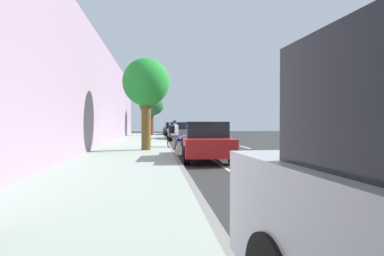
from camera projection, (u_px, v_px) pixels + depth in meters
name	position (u px, v px, depth m)	size (l,w,h in m)	color
ground	(200.00, 148.00, 18.69)	(71.83, 71.83, 0.00)	#2C2C2C
sidewalk	(135.00, 148.00, 18.27)	(3.83, 44.89, 0.13)	#97A799
curb_edge	(170.00, 147.00, 18.50)	(0.16, 44.89, 0.13)	gray
lane_stripe_centre	(245.00, 147.00, 19.34)	(0.14, 44.20, 0.01)	white
lane_stripe_bike_edge	(195.00, 148.00, 18.66)	(0.12, 44.89, 0.01)	white
building_facade	(95.00, 93.00, 17.98)	(0.50, 44.89, 6.28)	gray
parked_sedan_black_nearest	(172.00, 129.00, 37.20)	(2.02, 4.49, 1.52)	black
parked_sedan_grey_second	(179.00, 131.00, 27.72)	(1.93, 4.45, 1.52)	slate
parked_sedan_red_mid	(206.00, 141.00, 12.76)	(2.04, 4.50, 1.52)	maroon
bicycle_at_curb	(179.00, 142.00, 17.88)	(1.36, 1.21, 0.79)	black
cyclist_with_backpack	(174.00, 131.00, 18.28)	(0.52, 0.56, 1.63)	#C6B284
street_tree_near_cyclist	(151.00, 106.00, 34.64)	(2.56, 2.56, 4.23)	brown
street_tree_mid_block	(146.00, 84.00, 15.99)	(2.31, 2.31, 4.55)	brown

